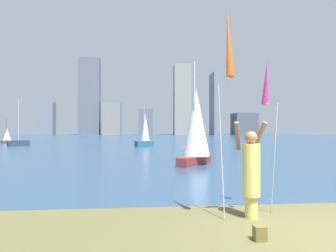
{
  "coord_description": "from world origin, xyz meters",
  "views": [
    {
      "loc": [
        -3.43,
        -4.47,
        1.85
      ],
      "look_at": [
        -1.49,
        16.8,
        2.12
      ],
      "focal_mm": 30.63,
      "sensor_mm": 36.0,
      "label": 1
    }
  ],
  "objects_px": {
    "kite_flag_left": "(228,46)",
    "bag": "(260,233)",
    "person": "(251,170)",
    "kite_flag_right": "(266,86)",
    "sailboat_1": "(18,143)",
    "sailboat_8": "(196,125)",
    "sailboat_4": "(145,132)",
    "sailboat_7": "(7,137)"
  },
  "relations": [
    {
      "from": "person",
      "to": "kite_flag_right",
      "type": "bearing_deg",
      "value": 52.93
    },
    {
      "from": "sailboat_4",
      "to": "sailboat_1",
      "type": "bearing_deg",
      "value": 170.79
    },
    {
      "from": "person",
      "to": "sailboat_7",
      "type": "xyz_separation_m",
      "value": [
        -20.61,
        34.91,
        -0.11
      ]
    },
    {
      "from": "person",
      "to": "sailboat_8",
      "type": "relative_size",
      "value": 0.37
    },
    {
      "from": "person",
      "to": "sailboat_7",
      "type": "bearing_deg",
      "value": 130.65
    },
    {
      "from": "sailboat_1",
      "to": "sailboat_7",
      "type": "height_order",
      "value": "sailboat_1"
    },
    {
      "from": "bag",
      "to": "sailboat_7",
      "type": "height_order",
      "value": "sailboat_7"
    },
    {
      "from": "kite_flag_left",
      "to": "sailboat_1",
      "type": "height_order",
      "value": "sailboat_1"
    },
    {
      "from": "kite_flag_left",
      "to": "sailboat_1",
      "type": "distance_m",
      "value": 32.7
    },
    {
      "from": "kite_flag_left",
      "to": "sailboat_8",
      "type": "distance_m",
      "value": 9.79
    },
    {
      "from": "person",
      "to": "sailboat_8",
      "type": "xyz_separation_m",
      "value": [
        0.6,
        9.26,
        1.09
      ]
    },
    {
      "from": "bag",
      "to": "sailboat_4",
      "type": "height_order",
      "value": "sailboat_4"
    },
    {
      "from": "sailboat_7",
      "to": "sailboat_8",
      "type": "bearing_deg",
      "value": -50.4
    },
    {
      "from": "bag",
      "to": "sailboat_4",
      "type": "relative_size",
      "value": 0.05
    },
    {
      "from": "person",
      "to": "kite_flag_right",
      "type": "xyz_separation_m",
      "value": [
        0.59,
        0.55,
        1.86
      ]
    },
    {
      "from": "kite_flag_right",
      "to": "sailboat_1",
      "type": "relative_size",
      "value": 0.65
    },
    {
      "from": "bag",
      "to": "sailboat_4",
      "type": "bearing_deg",
      "value": 93.44
    },
    {
      "from": "kite_flag_right",
      "to": "sailboat_8",
      "type": "height_order",
      "value": "sailboat_8"
    },
    {
      "from": "bag",
      "to": "sailboat_7",
      "type": "xyz_separation_m",
      "value": [
        -20.29,
        36.11,
        0.77
      ]
    },
    {
      "from": "person",
      "to": "sailboat_4",
      "type": "height_order",
      "value": "sailboat_4"
    },
    {
      "from": "bag",
      "to": "sailboat_1",
      "type": "distance_m",
      "value": 33.42
    },
    {
      "from": "kite_flag_right",
      "to": "sailboat_8",
      "type": "distance_m",
      "value": 8.75
    },
    {
      "from": "kite_flag_left",
      "to": "bag",
      "type": "distance_m",
      "value": 3.5
    },
    {
      "from": "person",
      "to": "bag",
      "type": "height_order",
      "value": "person"
    },
    {
      "from": "person",
      "to": "sailboat_4",
      "type": "distance_m",
      "value": 25.9
    },
    {
      "from": "kite_flag_left",
      "to": "bag",
      "type": "height_order",
      "value": "kite_flag_left"
    },
    {
      "from": "kite_flag_left",
      "to": "sailboat_8",
      "type": "height_order",
      "value": "sailboat_8"
    },
    {
      "from": "person",
      "to": "kite_flag_left",
      "type": "xyz_separation_m",
      "value": [
        -0.59,
        -0.36,
        2.51
      ]
    },
    {
      "from": "sailboat_1",
      "to": "bag",
      "type": "bearing_deg",
      "value": -61.44
    },
    {
      "from": "kite_flag_right",
      "to": "sailboat_8",
      "type": "bearing_deg",
      "value": 89.92
    },
    {
      "from": "sailboat_8",
      "to": "kite_flag_left",
      "type": "bearing_deg",
      "value": -97.06
    },
    {
      "from": "sailboat_1",
      "to": "person",
      "type": "bearing_deg",
      "value": -59.93
    },
    {
      "from": "kite_flag_left",
      "to": "person",
      "type": "bearing_deg",
      "value": 31.08
    },
    {
      "from": "kite_flag_right",
      "to": "sailboat_1",
      "type": "height_order",
      "value": "sailboat_1"
    },
    {
      "from": "kite_flag_left",
      "to": "sailboat_4",
      "type": "distance_m",
      "value": 26.28
    },
    {
      "from": "person",
      "to": "sailboat_1",
      "type": "relative_size",
      "value": 0.38
    },
    {
      "from": "sailboat_4",
      "to": "sailboat_7",
      "type": "distance_m",
      "value": 20.77
    },
    {
      "from": "person",
      "to": "kite_flag_left",
      "type": "bearing_deg",
      "value": -138.83
    },
    {
      "from": "kite_flag_left",
      "to": "kite_flag_right",
      "type": "height_order",
      "value": "kite_flag_left"
    },
    {
      "from": "kite_flag_left",
      "to": "sailboat_4",
      "type": "xyz_separation_m",
      "value": [
        -1.36,
        26.18,
        -1.87
      ]
    },
    {
      "from": "sailboat_8",
      "to": "sailboat_4",
      "type": "bearing_deg",
      "value": 98.75
    },
    {
      "from": "kite_flag_left",
      "to": "sailboat_7",
      "type": "xyz_separation_m",
      "value": [
        -20.02,
        35.26,
        -2.62
      ]
    }
  ]
}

